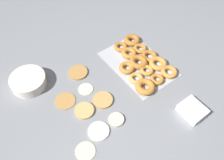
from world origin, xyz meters
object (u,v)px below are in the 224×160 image
at_px(donut_tray, 141,63).
at_px(container_stack, 192,110).
at_px(pancake_5, 86,89).
at_px(pancake_1, 99,131).
at_px(pancake_4, 116,120).
at_px(pancake_2, 78,72).
at_px(pancake_3, 84,111).
at_px(pancake_6, 85,151).
at_px(pancake_7, 103,100).
at_px(batter_bowl, 28,81).
at_px(pancake_0, 65,101).

relative_size(donut_tray, container_stack, 3.47).
xyz_separation_m(pancake_5, donut_tray, (-0.05, -0.38, 0.01)).
distance_m(pancake_1, pancake_4, 0.11).
height_order(pancake_1, pancake_2, pancake_2).
xyz_separation_m(pancake_3, pancake_4, (-0.15, -0.10, -0.00)).
distance_m(pancake_1, pancake_6, 0.12).
distance_m(pancake_1, pancake_7, 0.19).
relative_size(pancake_3, batter_bowl, 0.51).
distance_m(pancake_0, pancake_3, 0.13).
relative_size(pancake_1, pancake_4, 1.33).
xyz_separation_m(pancake_6, pancake_7, (0.19, -0.24, 0.00)).
bearing_deg(pancake_7, batter_bowl, 38.56).
height_order(pancake_1, pancake_7, pancake_7).
bearing_deg(pancake_0, pancake_6, 167.83).
bearing_deg(pancake_6, pancake_4, -78.52).
bearing_deg(container_stack, donut_tray, -1.28).
relative_size(pancake_2, container_stack, 0.88).
bearing_deg(pancake_5, batter_bowl, 47.08).
relative_size(pancake_1, batter_bowl, 0.53).
distance_m(pancake_4, pancake_5, 0.26).
distance_m(pancake_3, pancake_5, 0.15).
relative_size(pancake_6, container_stack, 0.75).
height_order(pancake_4, container_stack, container_stack).
height_order(pancake_1, container_stack, container_stack).
bearing_deg(pancake_7, pancake_4, 174.37).
height_order(pancake_3, container_stack, container_stack).
distance_m(pancake_0, pancake_4, 0.31).
xyz_separation_m(pancake_0, batter_bowl, (0.23, 0.11, 0.03)).
xyz_separation_m(donut_tray, container_stack, (-0.42, 0.01, 0.01)).
distance_m(pancake_5, pancake_6, 0.37).
bearing_deg(pancake_2, pancake_1, 163.03).
relative_size(pancake_1, pancake_2, 0.95).
bearing_deg(pancake_7, donut_tray, -78.20).
xyz_separation_m(pancake_4, pancake_5, (0.26, 0.02, -0.00)).
height_order(pancake_4, pancake_6, pancake_4).
bearing_deg(pancake_6, pancake_7, -51.59).
bearing_deg(pancake_6, pancake_2, -27.67).
height_order(pancake_0, pancake_7, pancake_7).
bearing_deg(pancake_2, pancake_4, 178.71).
distance_m(donut_tray, container_stack, 0.42).
relative_size(pancake_7, donut_tray, 0.25).
relative_size(pancake_2, pancake_7, 1.03).
xyz_separation_m(pancake_0, pancake_2, (0.13, -0.16, 0.00)).
relative_size(pancake_2, pancake_6, 1.16).
relative_size(pancake_6, pancake_7, 0.89).
relative_size(pancake_2, donut_tray, 0.25).
height_order(pancake_0, pancake_5, same).
xyz_separation_m(pancake_5, pancake_6, (-0.31, 0.20, -0.00)).
bearing_deg(batter_bowl, pancake_2, -109.37).
xyz_separation_m(pancake_4, container_stack, (-0.21, -0.35, 0.02)).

